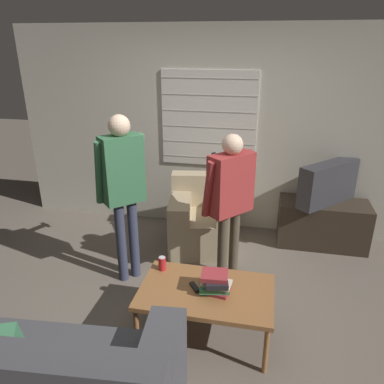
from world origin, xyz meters
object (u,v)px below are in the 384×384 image
object	(u,v)px
armchair_beige	(203,219)
soda_can	(162,263)
person_left_standing	(123,181)
tv	(328,183)
person_right_standing	(230,192)
book_stack	(216,283)
spare_remote	(195,287)
coffee_table	(206,294)

from	to	relation	value
armchair_beige	soda_can	size ratio (longest dim) A/B	7.09
person_left_standing	tv	bearing A→B (deg)	-15.77
person_right_standing	soda_can	world-z (taller)	person_right_standing
tv	book_stack	world-z (taller)	tv
person_right_standing	book_stack	size ratio (longest dim) A/B	5.81
person_right_standing	spare_remote	bearing A→B (deg)	-150.79
book_stack	person_right_standing	bearing A→B (deg)	90.09
coffee_table	tv	bearing A→B (deg)	58.43
armchair_beige	person_right_standing	world-z (taller)	person_right_standing
person_left_standing	person_right_standing	distance (m)	1.04
person_left_standing	book_stack	size ratio (longest dim) A/B	6.43
person_right_standing	soda_can	size ratio (longest dim) A/B	12.41
person_right_standing	spare_remote	world-z (taller)	person_right_standing
coffee_table	armchair_beige	bearing A→B (deg)	101.26
person_left_standing	person_right_standing	xyz separation A→B (m)	(1.02, 0.16, -0.10)
person_left_standing	spare_remote	size ratio (longest dim) A/B	13.44
tv	person_right_standing	distance (m)	1.44
spare_remote	armchair_beige	bearing A→B (deg)	61.81
book_stack	soda_can	bearing A→B (deg)	156.18
soda_can	armchair_beige	bearing A→B (deg)	83.92
armchair_beige	soda_can	bearing A→B (deg)	74.50
book_stack	soda_can	size ratio (longest dim) A/B	2.14
armchair_beige	soda_can	distance (m)	1.30
soda_can	person_left_standing	bearing A→B (deg)	137.68
tv	coffee_table	bearing A→B (deg)	11.83
soda_can	spare_remote	size ratio (longest dim) A/B	0.98
soda_can	tv	bearing A→B (deg)	46.06
armchair_beige	person_right_standing	xyz separation A→B (m)	(0.37, -0.65, 0.64)
tv	soda_can	bearing A→B (deg)	-0.55
person_right_standing	armchair_beige	bearing A→B (deg)	70.73
person_left_standing	armchair_beige	bearing A→B (deg)	6.56
armchair_beige	person_left_standing	world-z (taller)	person_left_standing
tv	person_left_standing	bearing A→B (deg)	-17.66
coffee_table	person_left_standing	size ratio (longest dim) A/B	0.63
person_left_standing	spare_remote	world-z (taller)	person_left_standing
soda_can	book_stack	bearing A→B (deg)	-23.82
soda_can	spare_remote	world-z (taller)	soda_can
coffee_table	tv	distance (m)	2.17
person_left_standing	spare_remote	distance (m)	1.25
tv	spare_remote	bearing A→B (deg)	9.62
book_stack	spare_remote	world-z (taller)	book_stack
book_stack	armchair_beige	bearing A→B (deg)	103.94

